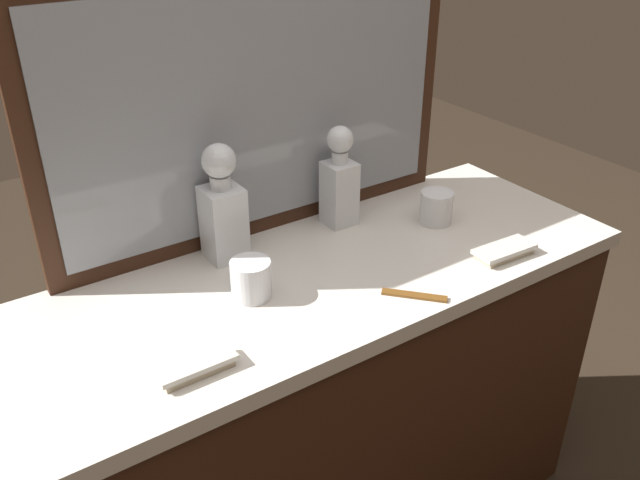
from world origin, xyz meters
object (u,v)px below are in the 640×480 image
Objects in this scene: tortoiseshell_comb at (414,295)px; silver_brush_rear at (196,367)px; crystal_decanter_front at (223,214)px; silver_brush_left at (504,251)px; crystal_tumbler_far_left at (436,209)px; crystal_tumbler_right at (252,282)px; crystal_decanter_right at (339,186)px.

silver_brush_rear is at bearing 175.93° from tortoiseshell_comb.
crystal_decanter_front reaches higher than silver_brush_left.
crystal_tumbler_far_left is 0.77m from silver_brush_rear.
crystal_tumbler_right is 1.04× the size of crystal_tumbler_far_left.
crystal_tumbler_far_left reaches higher than tortoiseshell_comb.
crystal_tumbler_right is at bearing -99.56° from crystal_decanter_front.
crystal_decanter_right is at bearing -1.69° from crystal_decanter_front.
crystal_decanter_right is 0.64m from silver_brush_rear.
silver_brush_left is at bearing -1.72° from silver_brush_rear.
crystal_tumbler_right reaches higher than silver_brush_rear.
crystal_decanter_right is (0.31, -0.01, -0.01)m from crystal_decanter_front.
silver_brush_rear is (-0.23, -0.33, -0.10)m from crystal_decanter_front.
tortoiseshell_comb is at bearing -99.88° from crystal_decanter_right.
silver_brush_left is at bearing 2.31° from tortoiseshell_comb.
crystal_decanter_front is at bearing 146.01° from silver_brush_left.
silver_brush_rear is at bearing 178.28° from silver_brush_left.
silver_brush_rear is (-0.20, -0.15, -0.02)m from crystal_tumbler_right.
crystal_tumbler_far_left is at bearing -33.21° from crystal_decanter_right.
silver_brush_left is (0.02, -0.21, -0.02)m from crystal_tumbler_far_left.
crystal_decanter_right is at bearing 146.79° from crystal_tumbler_far_left.
crystal_decanter_right is 2.22× the size of tortoiseshell_comb.
tortoiseshell_comb is (0.28, -0.19, -0.03)m from crystal_tumbler_right.
crystal_tumbler_right reaches higher than silver_brush_left.
silver_brush_rear is 1.27× the size of tortoiseshell_comb.
tortoiseshell_comb is (-0.28, -0.01, -0.01)m from silver_brush_left.
crystal_tumbler_right is at bearing 146.14° from tortoiseshell_comb.
crystal_decanter_right is at bearing 80.12° from tortoiseshell_comb.
crystal_decanter_front is 1.88× the size of silver_brush_rear.
crystal_decanter_right reaches higher than silver_brush_rear.
crystal_decanter_right is 1.67× the size of silver_brush_left.
crystal_tumbler_right is 0.56× the size of silver_brush_left.
crystal_tumbler_far_left is (0.54, 0.04, -0.00)m from crystal_tumbler_right.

